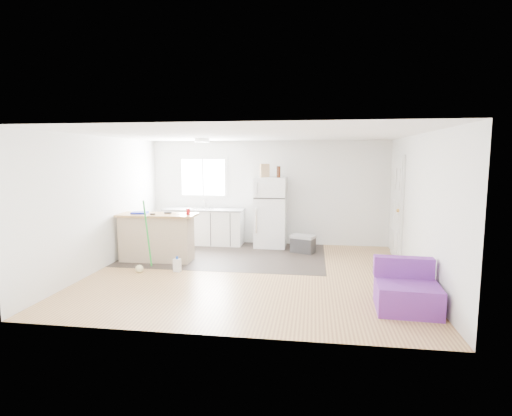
{
  "coord_description": "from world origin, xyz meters",
  "views": [
    {
      "loc": [
        1.05,
        -6.72,
        2.02
      ],
      "look_at": [
        -0.02,
        0.7,
        1.07
      ],
      "focal_mm": 28.0,
      "sensor_mm": 36.0,
      "label": 1
    }
  ],
  "objects_px": {
    "red_cup": "(188,212)",
    "bottle_right": "(278,172)",
    "cardboard_box": "(265,171)",
    "cleaner_jug": "(177,265)",
    "blue_tray": "(140,213)",
    "bottle_left": "(279,172)",
    "purple_seat": "(406,292)",
    "mop": "(142,259)",
    "peninsula": "(157,237)",
    "kitchen_cabinets": "(204,226)",
    "cooler": "(303,244)",
    "refrigerator": "(271,212)"
  },
  "relations": [
    {
      "from": "red_cup",
      "to": "bottle_right",
      "type": "xyz_separation_m",
      "value": [
        1.59,
        1.52,
        0.71
      ]
    },
    {
      "from": "cardboard_box",
      "to": "cleaner_jug",
      "type": "bearing_deg",
      "value": -120.22
    },
    {
      "from": "blue_tray",
      "to": "bottle_left",
      "type": "relative_size",
      "value": 1.2
    },
    {
      "from": "purple_seat",
      "to": "mop",
      "type": "bearing_deg",
      "value": 167.96
    },
    {
      "from": "cardboard_box",
      "to": "red_cup",
      "type": "bearing_deg",
      "value": -129.89
    },
    {
      "from": "peninsula",
      "to": "mop",
      "type": "xyz_separation_m",
      "value": [
        0.03,
        -0.79,
        -0.24
      ]
    },
    {
      "from": "kitchen_cabinets",
      "to": "cleaner_jug",
      "type": "distance_m",
      "value": 2.32
    },
    {
      "from": "peninsula",
      "to": "purple_seat",
      "type": "distance_m",
      "value": 4.7
    },
    {
      "from": "cooler",
      "to": "red_cup",
      "type": "xyz_separation_m",
      "value": [
        -2.17,
        -1.1,
        0.8
      ]
    },
    {
      "from": "cleaner_jug",
      "to": "red_cup",
      "type": "xyz_separation_m",
      "value": [
        0.0,
        0.68,
        0.87
      ]
    },
    {
      "from": "mop",
      "to": "red_cup",
      "type": "relative_size",
      "value": 10.81
    },
    {
      "from": "peninsula",
      "to": "cardboard_box",
      "type": "relative_size",
      "value": 5.06
    },
    {
      "from": "cardboard_box",
      "to": "bottle_left",
      "type": "distance_m",
      "value": 0.34
    },
    {
      "from": "kitchen_cabinets",
      "to": "red_cup",
      "type": "xyz_separation_m",
      "value": [
        0.15,
        -1.62,
        0.56
      ]
    },
    {
      "from": "red_cup",
      "to": "blue_tray",
      "type": "xyz_separation_m",
      "value": [
        -0.98,
        -0.01,
        -0.04
      ]
    },
    {
      "from": "cleaner_jug",
      "to": "bottle_left",
      "type": "relative_size",
      "value": 1.11
    },
    {
      "from": "cleaner_jug",
      "to": "bottle_right",
      "type": "height_order",
      "value": "bottle_right"
    },
    {
      "from": "peninsula",
      "to": "red_cup",
      "type": "distance_m",
      "value": 0.83
    },
    {
      "from": "blue_tray",
      "to": "bottle_right",
      "type": "bearing_deg",
      "value": 30.64
    },
    {
      "from": "cardboard_box",
      "to": "bottle_left",
      "type": "xyz_separation_m",
      "value": [
        0.33,
        -0.09,
        -0.02
      ]
    },
    {
      "from": "peninsula",
      "to": "cleaner_jug",
      "type": "bearing_deg",
      "value": -47.54
    },
    {
      "from": "cleaner_jug",
      "to": "bottle_right",
      "type": "relative_size",
      "value": 1.11
    },
    {
      "from": "bottle_left",
      "to": "cleaner_jug",
      "type": "bearing_deg",
      "value": -127.27
    },
    {
      "from": "refrigerator",
      "to": "blue_tray",
      "type": "distance_m",
      "value": 2.88
    },
    {
      "from": "bottle_left",
      "to": "blue_tray",
      "type": "bearing_deg",
      "value": -150.69
    },
    {
      "from": "kitchen_cabinets",
      "to": "peninsula",
      "type": "bearing_deg",
      "value": -106.9
    },
    {
      "from": "kitchen_cabinets",
      "to": "peninsula",
      "type": "xyz_separation_m",
      "value": [
        -0.5,
        -1.61,
        0.04
      ]
    },
    {
      "from": "blue_tray",
      "to": "mop",
      "type": "bearing_deg",
      "value": -65.18
    },
    {
      "from": "cleaner_jug",
      "to": "red_cup",
      "type": "distance_m",
      "value": 1.1
    },
    {
      "from": "kitchen_cabinets",
      "to": "refrigerator",
      "type": "relative_size",
      "value": 1.19
    },
    {
      "from": "refrigerator",
      "to": "cleaner_jug",
      "type": "relative_size",
      "value": 5.7
    },
    {
      "from": "cleaner_jug",
      "to": "bottle_right",
      "type": "distance_m",
      "value": 3.14
    },
    {
      "from": "purple_seat",
      "to": "cardboard_box",
      "type": "xyz_separation_m",
      "value": [
        -2.34,
        3.47,
        1.49
      ]
    },
    {
      "from": "red_cup",
      "to": "bottle_right",
      "type": "height_order",
      "value": "bottle_right"
    },
    {
      "from": "blue_tray",
      "to": "kitchen_cabinets",
      "type": "bearing_deg",
      "value": 62.95
    },
    {
      "from": "kitchen_cabinets",
      "to": "cooler",
      "type": "xyz_separation_m",
      "value": [
        2.32,
        -0.52,
        -0.23
      ]
    },
    {
      "from": "peninsula",
      "to": "refrigerator",
      "type": "distance_m",
      "value": 2.61
    },
    {
      "from": "purple_seat",
      "to": "refrigerator",
      "type": "bearing_deg",
      "value": 125.32
    },
    {
      "from": "cooler",
      "to": "mop",
      "type": "height_order",
      "value": "mop"
    },
    {
      "from": "bottle_right",
      "to": "cleaner_jug",
      "type": "bearing_deg",
      "value": -126.05
    },
    {
      "from": "purple_seat",
      "to": "cleaner_jug",
      "type": "relative_size",
      "value": 3.01
    },
    {
      "from": "purple_seat",
      "to": "bottle_right",
      "type": "xyz_separation_m",
      "value": [
        -2.03,
        3.45,
        1.46
      ]
    },
    {
      "from": "purple_seat",
      "to": "mop",
      "type": "relative_size",
      "value": 0.64
    },
    {
      "from": "purple_seat",
      "to": "peninsula",
      "type": "bearing_deg",
      "value": 158.74
    },
    {
      "from": "refrigerator",
      "to": "cleaner_jug",
      "type": "height_order",
      "value": "refrigerator"
    },
    {
      "from": "purple_seat",
      "to": "bottle_right",
      "type": "bearing_deg",
      "value": 123.67
    },
    {
      "from": "peninsula",
      "to": "cooler",
      "type": "distance_m",
      "value": 3.04
    },
    {
      "from": "refrigerator",
      "to": "cooler",
      "type": "distance_m",
      "value": 1.07
    },
    {
      "from": "peninsula",
      "to": "cooler",
      "type": "height_order",
      "value": "peninsula"
    },
    {
      "from": "cardboard_box",
      "to": "bottle_right",
      "type": "distance_m",
      "value": 0.31
    }
  ]
}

